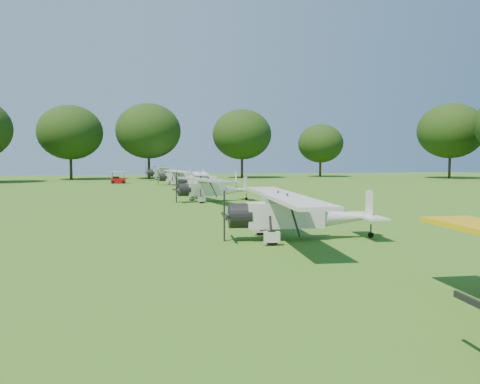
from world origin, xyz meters
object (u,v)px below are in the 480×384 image
object	(u,v)px
aircraft_5	(206,179)
aircraft_3	(296,211)
aircraft_6	(181,176)
golf_cart	(118,179)
aircraft_7	(168,172)
aircraft_4	(211,187)

from	to	relation	value
aircraft_5	aircraft_3	bearing A→B (deg)	-85.88
aircraft_6	golf_cart	size ratio (longest dim) A/B	5.21
aircraft_5	aircraft_7	bearing A→B (deg)	100.17
golf_cart	aircraft_4	bearing A→B (deg)	-76.08
golf_cart	aircraft_5	bearing A→B (deg)	-63.00
aircraft_3	golf_cart	xyz separation A→B (m)	(-7.10, 48.59, -0.65)
aircraft_6	aircraft_7	world-z (taller)	aircraft_7
aircraft_5	golf_cart	bearing A→B (deg)	123.86
aircraft_3	aircraft_6	bearing A→B (deg)	95.95
aircraft_4	aircraft_5	bearing A→B (deg)	71.47
aircraft_3	aircraft_6	size ratio (longest dim) A/B	1.02
aircraft_4	aircraft_7	world-z (taller)	aircraft_7
aircraft_3	golf_cart	bearing A→B (deg)	105.45
aircraft_3	aircraft_6	distance (m)	43.31
aircraft_6	golf_cart	world-z (taller)	aircraft_6
aircraft_5	aircraft_4	bearing A→B (deg)	-90.98
aircraft_4	golf_cart	xyz separation A→B (m)	(-7.11, 30.34, -0.59)
aircraft_3	aircraft_7	bearing A→B (deg)	96.49
aircraft_5	aircraft_6	xyz separation A→B (m)	(-0.95, 12.85, -0.03)
aircraft_3	aircraft_6	world-z (taller)	aircraft_3
aircraft_6	golf_cart	distance (m)	9.61
aircraft_3	aircraft_5	xyz separation A→B (m)	(1.85, 30.46, 0.01)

